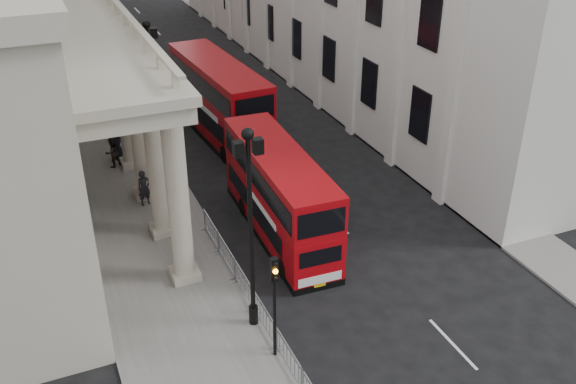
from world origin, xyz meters
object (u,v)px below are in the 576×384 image
object	(u,v)px
pedestrian_a	(144,188)
pedestrian_b	(112,152)
lamp_post_south	(250,219)
traffic_light	(274,290)
lamp_post_mid	(153,83)
pedestrian_c	(117,144)
bus_near	(279,193)
lamp_post_north	(106,20)
bus_far	(219,98)

from	to	relation	value
pedestrian_a	pedestrian_b	size ratio (longest dim) A/B	1.06
lamp_post_south	traffic_light	size ratio (longest dim) A/B	1.93
lamp_post_mid	traffic_light	world-z (taller)	lamp_post_mid
lamp_post_south	pedestrian_c	size ratio (longest dim) A/B	4.61
traffic_light	pedestrian_c	size ratio (longest dim) A/B	2.38
lamp_post_south	pedestrian_b	world-z (taller)	lamp_post_south
bus_near	pedestrian_c	world-z (taller)	bus_near
lamp_post_south	pedestrian_a	distance (m)	11.86
pedestrian_b	pedestrian_c	bearing A→B (deg)	-137.23
lamp_post_south	pedestrian_c	xyz separation A→B (m)	(-2.23, 17.39, -3.89)
lamp_post_mid	pedestrian_b	bearing A→B (deg)	174.41
bus_near	pedestrian_c	xyz separation A→B (m)	(-5.76, 11.48, -1.23)
lamp_post_north	pedestrian_c	xyz separation A→B (m)	(-2.23, -14.61, -3.89)
lamp_post_south	bus_far	xyz separation A→B (m)	(4.55, 18.41, -2.37)
pedestrian_b	bus_far	bearing A→B (deg)	171.36
lamp_post_south	bus_far	world-z (taller)	lamp_post_south
traffic_light	lamp_post_north	bearing A→B (deg)	90.17
lamp_post_north	bus_near	bearing A→B (deg)	-82.29
lamp_post_mid	pedestrian_c	distance (m)	4.69
lamp_post_north	bus_near	size ratio (longest dim) A/B	0.83
lamp_post_mid	bus_far	distance (m)	5.66
lamp_post_mid	lamp_post_north	distance (m)	16.00
lamp_post_mid	pedestrian_a	bearing A→B (deg)	-111.21
pedestrian_c	lamp_post_north	bearing A→B (deg)	78.30
lamp_post_north	pedestrian_b	world-z (taller)	lamp_post_north
pedestrian_a	traffic_light	bearing A→B (deg)	-93.31
lamp_post_south	lamp_post_north	xyz separation A→B (m)	(0.00, 32.00, 0.00)
lamp_post_south	pedestrian_c	distance (m)	17.96
lamp_post_north	lamp_post_south	bearing A→B (deg)	-90.00
traffic_light	pedestrian_a	world-z (taller)	traffic_light
bus_near	pedestrian_b	distance (m)	12.15
traffic_light	bus_near	distance (m)	8.68
pedestrian_b	lamp_post_mid	bearing A→B (deg)	149.27
pedestrian_a	pedestrian_b	world-z (taller)	pedestrian_a
bus_far	lamp_post_mid	bearing A→B (deg)	-155.93
pedestrian_b	pedestrian_c	size ratio (longest dim) A/B	1.00
lamp_post_north	pedestrian_a	world-z (taller)	lamp_post_north
lamp_post_south	lamp_post_mid	bearing A→B (deg)	90.00
bus_far	pedestrian_c	xyz separation A→B (m)	(-6.78, -1.02, -1.52)
lamp_post_south	bus_near	xyz separation A→B (m)	(3.53, 5.90, -2.66)
pedestrian_c	lamp_post_south	bearing A→B (deg)	-85.69
pedestrian_b	lamp_post_south	bearing A→B (deg)	74.25
lamp_post_mid	pedestrian_c	xyz separation A→B (m)	(-2.23, 1.39, -3.89)
bus_near	pedestrian_a	distance (m)	7.59
lamp_post_south	pedestrian_b	xyz separation A→B (m)	(-2.69, 16.26, -3.89)
bus_near	pedestrian_c	size ratio (longest dim) A/B	5.58
pedestrian_a	pedestrian_c	xyz separation A→B (m)	(-0.32, 6.33, -0.06)
bus_far	pedestrian_b	world-z (taller)	bus_far
lamp_post_mid	bus_near	size ratio (longest dim) A/B	0.83
bus_far	pedestrian_a	bearing A→B (deg)	-135.16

